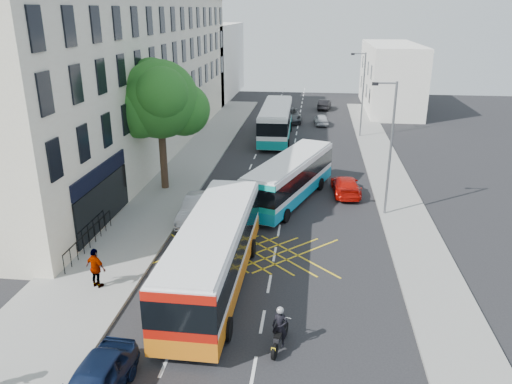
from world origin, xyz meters
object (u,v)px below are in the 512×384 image
(red_hatchback, at_px, (346,186))
(motorbike, at_px, (280,329))
(lamp_near, at_px, (389,143))
(bus_near, at_px, (214,253))
(street_tree, at_px, (159,100))
(bus_mid, at_px, (290,178))
(bus_far, at_px, (276,121))
(lamp_far, at_px, (362,91))
(parked_car_blue, at_px, (95,383))
(parked_car_silver, at_px, (199,209))
(distant_car_silver, at_px, (321,119))
(distant_car_dark, at_px, (324,104))
(pedestrian_far, at_px, (96,268))
(distant_car_grey, at_px, (289,115))

(red_hatchback, bearing_deg, motorbike, 74.62)
(lamp_near, relative_size, bus_near, 0.70)
(street_tree, distance_m, motorbike, 19.73)
(bus_mid, bearing_deg, bus_far, 116.64)
(street_tree, relative_size, lamp_far, 1.10)
(parked_car_blue, bearing_deg, street_tree, 103.93)
(motorbike, height_order, parked_car_silver, motorbike)
(lamp_near, bearing_deg, distant_car_silver, 98.28)
(lamp_far, bearing_deg, lamp_near, -90.00)
(lamp_near, bearing_deg, distant_car_dark, 95.38)
(street_tree, bearing_deg, motorbike, -60.54)
(parked_car_blue, distance_m, pedestrian_far, 7.13)
(parked_car_silver, relative_size, distant_car_dark, 1.24)
(distant_car_silver, relative_size, pedestrian_far, 1.83)
(red_hatchback, bearing_deg, pedestrian_far, 45.30)
(bus_mid, bearing_deg, distant_car_dark, 104.34)
(bus_far, distance_m, parked_car_silver, 20.99)
(pedestrian_far, bearing_deg, distant_car_grey, -78.46)
(bus_near, relative_size, distant_car_dark, 3.05)
(distant_car_grey, relative_size, distant_car_dark, 1.42)
(parked_car_silver, bearing_deg, distant_car_silver, 77.53)
(street_tree, xyz_separation_m, distant_car_silver, (11.01, 22.42, -5.70))
(red_hatchback, bearing_deg, parked_car_blue, 61.77)
(distant_car_dark, bearing_deg, red_hatchback, 100.07)
(parked_car_silver, height_order, distant_car_silver, parked_car_silver)
(bus_near, distance_m, parked_car_silver, 7.80)
(street_tree, bearing_deg, distant_car_silver, 63.85)
(bus_mid, distance_m, pedestrian_far, 14.67)
(motorbike, height_order, pedestrian_far, pedestrian_far)
(red_hatchback, bearing_deg, distant_car_grey, -81.88)
(distant_car_dark, bearing_deg, motorbike, 95.42)
(lamp_near, height_order, distant_car_grey, lamp_near)
(bus_far, bearing_deg, distant_car_grey, 83.03)
(parked_car_silver, xyz_separation_m, distant_car_grey, (3.79, 28.76, -0.02))
(bus_near, distance_m, distant_car_dark, 44.32)
(lamp_near, distance_m, parked_car_blue, 20.64)
(street_tree, height_order, parked_car_silver, street_tree)
(motorbike, bearing_deg, distant_car_silver, 99.56)
(lamp_near, height_order, pedestrian_far, lamp_near)
(bus_far, height_order, motorbike, bus_far)
(lamp_near, xyz_separation_m, parked_car_blue, (-11.10, -16.96, -3.92))
(bus_mid, bearing_deg, street_tree, -168.02)
(lamp_far, distance_m, bus_far, 8.75)
(lamp_near, distance_m, distant_car_grey, 27.89)
(parked_car_blue, bearing_deg, parked_car_silver, 93.66)
(motorbike, relative_size, distant_car_grey, 0.37)
(distant_car_silver, bearing_deg, bus_near, 76.14)
(lamp_near, relative_size, distant_car_grey, 1.50)
(lamp_near, distance_m, lamp_far, 20.00)
(lamp_far, relative_size, parked_car_silver, 1.72)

